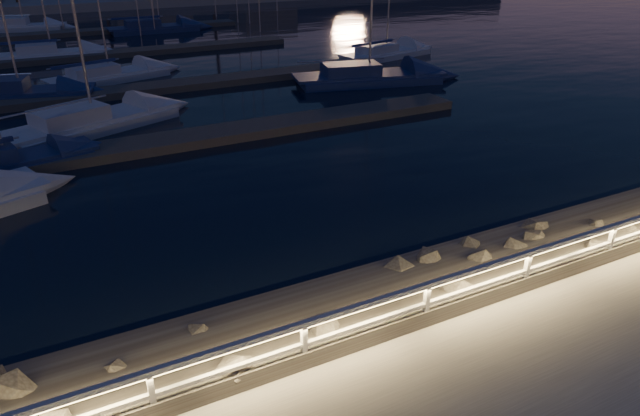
# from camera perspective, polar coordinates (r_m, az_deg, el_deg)

# --- Properties ---
(ground) EXTENTS (400.00, 400.00, 0.00)m
(ground) POSITION_cam_1_polar(r_m,az_deg,el_deg) (14.40, 16.85, -8.68)
(ground) COLOR #AEA99D
(ground) RESTS_ON ground
(harbor_water) EXTENTS (400.00, 440.00, 0.60)m
(harbor_water) POSITION_cam_1_polar(r_m,az_deg,el_deg) (41.33, -14.61, 12.67)
(harbor_water) COLOR black
(harbor_water) RESTS_ON ground
(guard_rail) EXTENTS (44.11, 0.12, 1.06)m
(guard_rail) POSITION_cam_1_polar(r_m,az_deg,el_deg) (13.95, 17.05, -6.13)
(guard_rail) COLOR silver
(guard_rail) RESTS_ON ground
(riprap) EXTENTS (30.71, 3.02, 1.39)m
(riprap) POSITION_cam_1_polar(r_m,az_deg,el_deg) (13.02, -4.70, -12.61)
(riprap) COLOR #69645A
(riprap) RESTS_ON ground
(floating_docks) EXTENTS (22.00, 36.00, 0.40)m
(floating_docks) POSITION_cam_1_polar(r_m,az_deg,el_deg) (42.44, -15.12, 13.73)
(floating_docks) COLOR #564F48
(floating_docks) RESTS_ON ground
(sailboat_a) EXTENTS (6.96, 3.42, 11.50)m
(sailboat_a) POSITION_cam_1_polar(r_m,az_deg,el_deg) (25.39, -29.28, 3.92)
(sailboat_a) COLOR navy
(sailboat_a) RESTS_ON ground
(sailboat_c) EXTENTS (9.73, 4.86, 15.91)m
(sailboat_c) POSITION_cam_1_polar(r_m,az_deg,el_deg) (36.35, 4.53, 13.04)
(sailboat_c) COLOR navy
(sailboat_c) RESTS_ON ground
(sailboat_e) EXTENTS (8.00, 4.16, 13.21)m
(sailboat_e) POSITION_cam_1_polar(r_m,az_deg,el_deg) (36.45, -28.07, 10.15)
(sailboat_e) COLOR navy
(sailboat_e) RESTS_ON ground
(sailboat_f) EXTENTS (8.75, 5.42, 14.49)m
(sailboat_f) POSITION_cam_1_polar(r_m,az_deg,el_deg) (29.30, -22.11, 8.05)
(sailboat_f) COLOR silver
(sailboat_f) RESTS_ON ground
(sailboat_g) EXTENTS (8.05, 4.33, 13.17)m
(sailboat_g) POSITION_cam_1_polar(r_m,az_deg,el_deg) (39.20, -20.58, 12.37)
(sailboat_g) COLOR silver
(sailboat_g) RESTS_ON ground
(sailboat_h) EXTENTS (8.22, 4.00, 13.40)m
(sailboat_h) POSITION_cam_1_polar(r_m,az_deg,el_deg) (44.41, 6.45, 15.21)
(sailboat_h) COLOR silver
(sailboat_h) RESTS_ON ground
(sailboat_k) EXTENTS (8.57, 2.71, 14.45)m
(sailboat_k) POSITION_cam_1_polar(r_m,az_deg,el_deg) (58.29, -16.41, 16.94)
(sailboat_k) COLOR navy
(sailboat_k) RESTS_ON ground
(sailboat_m) EXTENTS (7.62, 4.00, 12.58)m
(sailboat_m) POSITION_cam_1_polar(r_m,az_deg,el_deg) (63.73, -27.65, 15.84)
(sailboat_m) COLOR silver
(sailboat_m) RESTS_ON ground
(sailboat_n) EXTENTS (7.66, 2.63, 12.87)m
(sailboat_n) POSITION_cam_1_polar(r_m,az_deg,el_deg) (47.97, -25.45, 13.79)
(sailboat_n) COLOR silver
(sailboat_n) RESTS_ON ground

